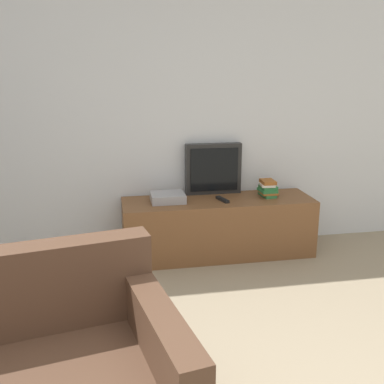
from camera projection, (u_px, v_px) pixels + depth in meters
name	position (u px, v px, depth m)	size (l,w,h in m)	color
wall_back	(149.00, 116.00, 4.19)	(9.00, 0.06, 2.60)	silver
tv_stand	(218.00, 227.00, 4.27)	(1.79, 0.53, 0.55)	brown
television	(213.00, 169.00, 4.34)	(0.54, 0.09, 0.49)	black
book_stack	(268.00, 189.00, 4.29)	(0.17, 0.21, 0.16)	#2D753D
remote_on_stand	(222.00, 200.00, 4.15)	(0.09, 0.19, 0.02)	black
set_top_box	(168.00, 197.00, 4.13)	(0.31, 0.27, 0.08)	#99999E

